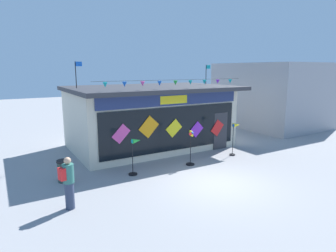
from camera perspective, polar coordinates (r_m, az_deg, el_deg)
ground_plane at (r=11.63m, az=9.21°, el=-10.87°), size 80.00×80.00×0.00m
kite_shop_building at (r=16.42m, az=-3.54°, el=1.94°), size 8.77×5.86×4.68m
wind_spinner_far_left at (r=12.12m, az=-6.43°, el=-4.95°), size 0.58×0.36×1.54m
wind_spinner_left at (r=13.28m, az=4.47°, el=-4.10°), size 0.38×0.38×1.65m
wind_spinner_center_left at (r=15.12m, az=13.05°, el=-0.97°), size 0.57×0.29×1.66m
person_near_camera at (r=9.69m, az=-18.90°, el=-10.29°), size 0.47×0.36×1.68m
trash_bin at (r=12.15m, az=-19.64°, el=-8.22°), size 0.52×0.52×0.87m
neighbour_building at (r=23.79m, az=19.40°, el=5.75°), size 5.81×7.30×4.75m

